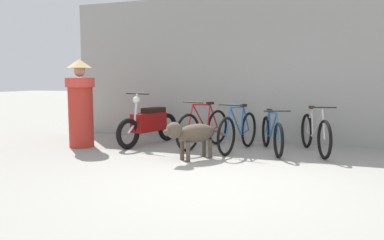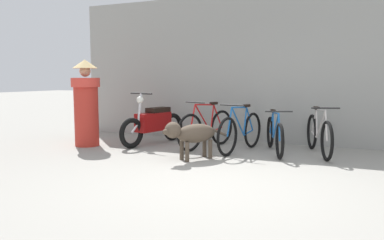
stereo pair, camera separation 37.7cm
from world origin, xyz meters
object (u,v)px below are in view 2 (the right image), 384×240
(bicycle_3, at_px, (319,135))
(bicycle_2, at_px, (275,135))
(stray_dog, at_px, (192,134))
(person_in_robes, at_px, (86,102))
(bicycle_1, at_px, (241,132))
(bicycle_0, at_px, (207,129))
(motorcycle, at_px, (153,124))

(bicycle_3, bearing_deg, bicycle_2, -96.57)
(bicycle_3, distance_m, stray_dog, 2.28)
(person_in_robes, bearing_deg, stray_dog, -145.93)
(bicycle_2, relative_size, person_in_robes, 0.93)
(bicycle_1, bearing_deg, stray_dog, -17.65)
(bicycle_1, distance_m, stray_dog, 1.14)
(stray_dog, bearing_deg, person_in_robes, -64.85)
(bicycle_3, bearing_deg, bicycle_1, -96.26)
(bicycle_1, relative_size, stray_dog, 1.51)
(bicycle_1, height_order, person_in_robes, person_in_robes)
(stray_dog, relative_size, person_in_robes, 0.65)
(bicycle_1, relative_size, person_in_robes, 0.97)
(bicycle_0, height_order, bicycle_3, bicycle_0)
(bicycle_2, bearing_deg, bicycle_1, -97.54)
(bicycle_1, height_order, bicycle_2, bicycle_1)
(bicycle_3, relative_size, person_in_robes, 0.97)
(bicycle_2, xyz_separation_m, person_in_robes, (-3.59, -0.71, 0.54))
(bicycle_2, distance_m, person_in_robes, 3.70)
(bicycle_2, xyz_separation_m, motorcycle, (-2.45, -0.05, 0.10))
(bicycle_1, relative_size, bicycle_2, 1.05)
(bicycle_0, relative_size, bicycle_3, 0.98)
(bicycle_3, xyz_separation_m, motorcycle, (-3.20, -0.20, 0.07))
(bicycle_2, height_order, person_in_robes, person_in_robes)
(bicycle_2, xyz_separation_m, bicycle_3, (0.75, 0.15, 0.03))
(bicycle_1, bearing_deg, bicycle_0, -87.13)
(bicycle_2, bearing_deg, bicycle_0, -108.80)
(bicycle_2, relative_size, motorcycle, 0.90)
(bicycle_3, height_order, person_in_robes, person_in_robes)
(motorcycle, height_order, person_in_robes, person_in_robes)
(stray_dog, bearing_deg, bicycle_2, 168.73)
(bicycle_1, bearing_deg, motorcycle, -80.70)
(bicycle_0, distance_m, stray_dog, 1.11)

